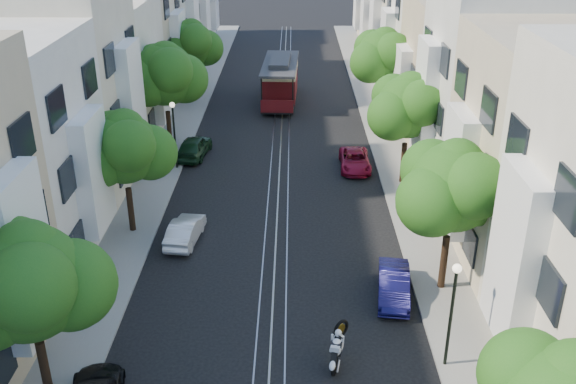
{
  "coord_description": "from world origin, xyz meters",
  "views": [
    {
      "loc": [
        0.8,
        -14.27,
        15.49
      ],
      "look_at": [
        0.59,
        14.05,
        2.2
      ],
      "focal_mm": 40.0,
      "sensor_mm": 36.0,
      "label": 1
    }
  ],
  "objects_px": {
    "tree_e_b": "(454,189)",
    "parked_car_w_mid": "(185,230)",
    "tree_e_c": "(409,108)",
    "tree_w_c": "(166,76)",
    "tree_w_b": "(125,150)",
    "parked_car_e_mid": "(394,285)",
    "parked_car_w_far": "(194,147)",
    "lamp_east": "(453,300)",
    "tree_w_d": "(192,45)",
    "cable_car": "(280,78)",
    "sportbike_rider": "(337,346)",
    "tree_e_d": "(384,57)",
    "parked_car_e_far": "(355,160)",
    "lamp_west": "(174,125)",
    "tree_w_a": "(29,285)"
  },
  "relations": [
    {
      "from": "tree_e_c",
      "to": "cable_car",
      "type": "bearing_deg",
      "value": 114.95
    },
    {
      "from": "sportbike_rider",
      "to": "cable_car",
      "type": "height_order",
      "value": "cable_car"
    },
    {
      "from": "tree_w_c",
      "to": "tree_w_d",
      "type": "xyz_separation_m",
      "value": [
        -0.0,
        11.0,
        -0.47
      ]
    },
    {
      "from": "tree_e_d",
      "to": "lamp_east",
      "type": "bearing_deg",
      "value": -92.04
    },
    {
      "from": "parked_car_e_far",
      "to": "parked_car_e_mid",
      "type": "bearing_deg",
      "value": -87.59
    },
    {
      "from": "tree_e_c",
      "to": "tree_w_a",
      "type": "height_order",
      "value": "tree_w_a"
    },
    {
      "from": "lamp_east",
      "to": "parked_car_w_far",
      "type": "distance_m",
      "value": 23.41
    },
    {
      "from": "cable_car",
      "to": "lamp_east",
      "type": "bearing_deg",
      "value": -76.12
    },
    {
      "from": "parked_car_w_mid",
      "to": "tree_e_c",
      "type": "bearing_deg",
      "value": -142.42
    },
    {
      "from": "cable_car",
      "to": "parked_car_w_far",
      "type": "bearing_deg",
      "value": -111.65
    },
    {
      "from": "tree_w_d",
      "to": "sportbike_rider",
      "type": "height_order",
      "value": "tree_w_d"
    },
    {
      "from": "cable_car",
      "to": "lamp_west",
      "type": "bearing_deg",
      "value": -111.14
    },
    {
      "from": "tree_e_b",
      "to": "tree_w_b",
      "type": "height_order",
      "value": "tree_e_b"
    },
    {
      "from": "parked_car_e_mid",
      "to": "parked_car_w_far",
      "type": "distance_m",
      "value": 18.96
    },
    {
      "from": "tree_w_b",
      "to": "tree_w_c",
      "type": "bearing_deg",
      "value": 90.0
    },
    {
      "from": "tree_e_c",
      "to": "tree_w_d",
      "type": "relative_size",
      "value": 1.0
    },
    {
      "from": "tree_e_b",
      "to": "parked_car_e_far",
      "type": "bearing_deg",
      "value": 101.25
    },
    {
      "from": "lamp_east",
      "to": "parked_car_w_far",
      "type": "height_order",
      "value": "lamp_east"
    },
    {
      "from": "tree_e_d",
      "to": "parked_car_w_mid",
      "type": "relative_size",
      "value": 1.94
    },
    {
      "from": "tree_w_b",
      "to": "parked_car_e_far",
      "type": "bearing_deg",
      "value": 34.9
    },
    {
      "from": "tree_e_c",
      "to": "parked_car_e_mid",
      "type": "height_order",
      "value": "tree_e_c"
    },
    {
      "from": "lamp_east",
      "to": "parked_car_e_mid",
      "type": "xyz_separation_m",
      "value": [
        -1.25,
        4.35,
        -2.25
      ]
    },
    {
      "from": "tree_w_d",
      "to": "cable_car",
      "type": "height_order",
      "value": "tree_w_d"
    },
    {
      "from": "lamp_east",
      "to": "tree_w_d",
      "type": "bearing_deg",
      "value": 112.8
    },
    {
      "from": "tree_w_d",
      "to": "lamp_east",
      "type": "xyz_separation_m",
      "value": [
        13.44,
        -31.98,
        -1.75
      ]
    },
    {
      "from": "tree_e_d",
      "to": "parked_car_e_far",
      "type": "relative_size",
      "value": 1.75
    },
    {
      "from": "sportbike_rider",
      "to": "tree_e_b",
      "type": "bearing_deg",
      "value": 59.66
    },
    {
      "from": "parked_car_w_mid",
      "to": "parked_car_w_far",
      "type": "xyz_separation_m",
      "value": [
        -1.11,
        11.03,
        0.1
      ]
    },
    {
      "from": "lamp_east",
      "to": "lamp_west",
      "type": "xyz_separation_m",
      "value": [
        -12.6,
        18.0,
        0.0
      ]
    },
    {
      "from": "parked_car_e_far",
      "to": "cable_car",
      "type": "bearing_deg",
      "value": 109.95
    },
    {
      "from": "sportbike_rider",
      "to": "cable_car",
      "type": "distance_m",
      "value": 32.05
    },
    {
      "from": "tree_w_c",
      "to": "tree_e_d",
      "type": "bearing_deg",
      "value": 22.62
    },
    {
      "from": "tree_e_c",
      "to": "lamp_east",
      "type": "relative_size",
      "value": 1.57
    },
    {
      "from": "tree_e_c",
      "to": "tree_w_c",
      "type": "distance_m",
      "value": 15.25
    },
    {
      "from": "tree_w_d",
      "to": "sportbike_rider",
      "type": "distance_m",
      "value": 33.51
    },
    {
      "from": "lamp_east",
      "to": "parked_car_e_mid",
      "type": "relative_size",
      "value": 1.14
    },
    {
      "from": "tree_e_c",
      "to": "parked_car_w_mid",
      "type": "distance_m",
      "value": 14.14
    },
    {
      "from": "tree_e_d",
      "to": "parked_car_w_mid",
      "type": "height_order",
      "value": "tree_e_d"
    },
    {
      "from": "tree_e_b",
      "to": "tree_w_a",
      "type": "relative_size",
      "value": 1.0
    },
    {
      "from": "lamp_east",
      "to": "cable_car",
      "type": "height_order",
      "value": "lamp_east"
    },
    {
      "from": "tree_w_d",
      "to": "parked_car_e_far",
      "type": "relative_size",
      "value": 1.67
    },
    {
      "from": "parked_car_w_mid",
      "to": "tree_w_c",
      "type": "bearing_deg",
      "value": -70.13
    },
    {
      "from": "tree_e_b",
      "to": "lamp_east",
      "type": "distance_m",
      "value": 5.41
    },
    {
      "from": "tree_w_c",
      "to": "lamp_west",
      "type": "height_order",
      "value": "tree_w_c"
    },
    {
      "from": "tree_e_d",
      "to": "parked_car_e_mid",
      "type": "bearing_deg",
      "value": -95.58
    },
    {
      "from": "tree_e_b",
      "to": "parked_car_w_mid",
      "type": "distance_m",
      "value": 13.03
    },
    {
      "from": "parked_car_w_far",
      "to": "tree_e_c",
      "type": "bearing_deg",
      "value": 169.62
    },
    {
      "from": "parked_car_e_mid",
      "to": "tree_w_a",
      "type": "bearing_deg",
      "value": -145.36
    },
    {
      "from": "tree_w_c",
      "to": "parked_car_w_mid",
      "type": "distance_m",
      "value": 13.02
    },
    {
      "from": "tree_e_b",
      "to": "tree_w_b",
      "type": "relative_size",
      "value": 1.07
    }
  ]
}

